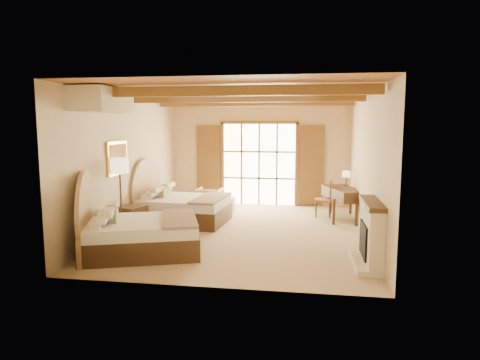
% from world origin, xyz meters
% --- Properties ---
extents(floor, '(7.00, 7.00, 0.00)m').
position_xyz_m(floor, '(0.00, 0.00, 0.00)').
color(floor, tan).
rests_on(floor, ground).
extents(wall_back, '(5.50, 0.00, 5.50)m').
position_xyz_m(wall_back, '(0.00, 3.50, 1.60)').
color(wall_back, beige).
rests_on(wall_back, ground).
extents(wall_left, '(0.00, 7.00, 7.00)m').
position_xyz_m(wall_left, '(-2.75, 0.00, 1.60)').
color(wall_left, beige).
rests_on(wall_left, ground).
extents(wall_right, '(0.00, 7.00, 7.00)m').
position_xyz_m(wall_right, '(2.75, 0.00, 1.60)').
color(wall_right, beige).
rests_on(wall_right, ground).
extents(ceiling, '(7.00, 7.00, 0.00)m').
position_xyz_m(ceiling, '(0.00, 0.00, 3.20)').
color(ceiling, '#AC6A32').
rests_on(ceiling, ground).
extents(ceiling_beams, '(5.39, 4.60, 0.18)m').
position_xyz_m(ceiling_beams, '(0.00, 0.00, 3.08)').
color(ceiling_beams, brown).
rests_on(ceiling_beams, ceiling).
extents(french_doors, '(3.95, 0.08, 2.60)m').
position_xyz_m(french_doors, '(0.00, 3.44, 1.25)').
color(french_doors, white).
rests_on(french_doors, ground).
extents(fireplace, '(0.46, 1.40, 1.16)m').
position_xyz_m(fireplace, '(2.60, -2.00, 0.51)').
color(fireplace, beige).
rests_on(fireplace, ground).
extents(painting, '(0.06, 0.95, 0.75)m').
position_xyz_m(painting, '(-2.70, -0.75, 1.75)').
color(painting, gold).
rests_on(painting, wall_left).
extents(canopy_valance, '(0.70, 1.40, 0.45)m').
position_xyz_m(canopy_valance, '(-2.40, -2.00, 2.95)').
color(canopy_valance, beige).
rests_on(canopy_valance, ceiling).
extents(bed_near, '(2.66, 2.24, 1.43)m').
position_xyz_m(bed_near, '(-1.86, -1.97, 0.43)').
color(bed_near, '#48331D').
rests_on(bed_near, floor).
extents(bed_far, '(2.28, 1.79, 1.42)m').
position_xyz_m(bed_far, '(-1.79, 0.68, 0.43)').
color(bed_far, '#48331D').
rests_on(bed_far, floor).
extents(nightstand, '(0.70, 0.70, 0.66)m').
position_xyz_m(nightstand, '(-2.46, -0.67, 0.33)').
color(nightstand, '#48331D').
rests_on(nightstand, floor).
extents(floor_lamp, '(0.38, 0.38, 1.78)m').
position_xyz_m(floor_lamp, '(-2.50, -1.10, 1.51)').
color(floor_lamp, '#3B2E19').
rests_on(floor_lamp, floor).
extents(armchair, '(0.74, 0.76, 0.66)m').
position_xyz_m(armchair, '(-1.35, 2.35, 0.33)').
color(armchair, tan).
rests_on(armchair, floor).
extents(ottoman, '(0.56, 0.56, 0.40)m').
position_xyz_m(ottoman, '(-0.86, 2.23, 0.20)').
color(ottoman, tan).
rests_on(ottoman, floor).
extents(desk, '(1.13, 1.67, 0.83)m').
position_xyz_m(desk, '(2.42, 1.73, 0.44)').
color(desk, '#48331D').
rests_on(desk, floor).
extents(desk_chair, '(0.50, 0.50, 1.04)m').
position_xyz_m(desk_chair, '(1.94, 1.93, 0.32)').
color(desk_chair, olive).
rests_on(desk_chair, floor).
extents(desk_lamp, '(0.20, 0.20, 0.41)m').
position_xyz_m(desk_lamp, '(2.53, 2.15, 1.14)').
color(desk_lamp, '#3B2E19').
rests_on(desk_lamp, desk).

